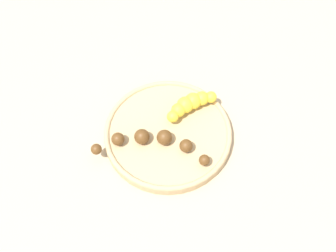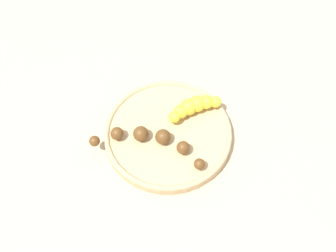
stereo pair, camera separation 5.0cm
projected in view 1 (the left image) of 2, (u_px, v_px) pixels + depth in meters
name	position (u px, v px, depth m)	size (l,w,h in m)	color
ground_plane	(168.00, 136.00, 0.77)	(2.40, 2.40, 0.00)	tan
fruit_bowl	(168.00, 133.00, 0.76)	(0.24, 0.24, 0.02)	tan
banana_overripe	(152.00, 141.00, 0.72)	(0.19, 0.12, 0.03)	#593819
banana_yellow	(190.00, 104.00, 0.76)	(0.11, 0.05, 0.03)	yellow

